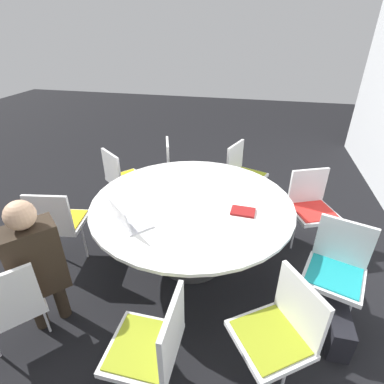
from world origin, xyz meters
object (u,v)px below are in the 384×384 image
(laptop, at_px, (128,219))
(chair_2, at_px, (280,328))
(chair_1, at_px, (153,343))
(chair_6, at_px, (178,165))
(chair_8, at_px, (58,220))
(person_0, at_px, (35,261))
(spiral_notebook, at_px, (243,211))
(chair_0, at_px, (8,303))
(chair_3, at_px, (337,265))
(chair_5, at_px, (243,171))
(chair_7, at_px, (122,176))
(handbag, at_px, (337,330))
(chair_4, at_px, (311,204))

(laptop, bearing_deg, chair_2, -162.52)
(chair_1, bearing_deg, chair_6, 12.38)
(chair_1, relative_size, chair_8, 1.00)
(chair_1, bearing_deg, person_0, 73.66)
(spiral_notebook, bearing_deg, chair_8, -83.92)
(person_0, distance_m, spiral_notebook, 1.68)
(chair_0, height_order, chair_6, same)
(chair_0, height_order, laptop, laptop)
(chair_0, relative_size, laptop, 2.18)
(chair_3, relative_size, chair_5, 1.00)
(person_0, bearing_deg, chair_7, 46.46)
(chair_5, bearing_deg, laptop, -4.86)
(chair_1, height_order, chair_3, same)
(chair_0, bearing_deg, chair_1, -51.69)
(chair_3, xyz_separation_m, chair_6, (-1.58, -1.73, 0.00))
(chair_1, height_order, handbag, chair_1)
(chair_3, height_order, chair_6, same)
(chair_2, relative_size, handbag, 2.41)
(chair_4, xyz_separation_m, laptop, (1.06, -1.61, 0.27))
(chair_1, bearing_deg, chair_0, 87.26)
(chair_5, distance_m, handbag, 2.13)
(chair_4, relative_size, spiral_notebook, 4.00)
(chair_0, bearing_deg, chair_2, -41.75)
(chair_0, xyz_separation_m, handbag, (-0.59, 2.31, -0.38))
(chair_0, bearing_deg, chair_6, 29.21)
(person_0, bearing_deg, chair_6, 30.33)
(chair_7, relative_size, chair_8, 1.00)
(chair_1, bearing_deg, chair_3, -51.00)
(chair_8, bearing_deg, spiral_notebook, -3.08)
(chair_2, bearing_deg, chair_3, -68.70)
(chair_3, distance_m, chair_8, 2.55)
(chair_1, xyz_separation_m, chair_3, (-0.95, 1.21, 0.00))
(chair_4, relative_size, chair_6, 1.00)
(spiral_notebook, relative_size, handbag, 0.60)
(chair_2, relative_size, chair_4, 1.00)
(chair_0, relative_size, chair_3, 1.00)
(chair_6, distance_m, handbag, 2.61)
(handbag, bearing_deg, chair_4, -174.69)
(chair_6, distance_m, spiral_notebook, 1.64)
(person_0, height_order, spiral_notebook, person_0)
(person_0, bearing_deg, chair_1, -65.29)
(chair_3, height_order, laptop, laptop)
(chair_1, xyz_separation_m, chair_8, (-1.04, -1.33, 0.00))
(chair_2, height_order, chair_5, same)
(chair_6, bearing_deg, handbag, 25.07)
(chair_6, bearing_deg, chair_0, -30.69)
(chair_1, bearing_deg, laptop, 30.96)
(chair_4, relative_size, chair_5, 1.00)
(chair_7, xyz_separation_m, chair_8, (1.04, -0.21, 0.00))
(handbag, bearing_deg, chair_5, -155.04)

